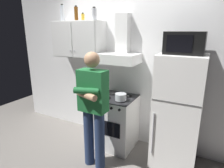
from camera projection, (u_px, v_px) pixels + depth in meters
name	position (u px, v px, depth m)	size (l,w,h in m)	color
ground_plane	(112.00, 153.00, 3.04)	(7.00, 7.00, 0.00)	slate
back_wall_tiled	(129.00, 64.00, 3.18)	(4.80, 0.10, 2.70)	white
upper_cabinet	(78.00, 39.00, 3.26)	(0.90, 0.37, 0.60)	silver
stove_oven	(116.00, 121.00, 3.15)	(0.60, 0.62, 0.87)	white
range_hood	(120.00, 50.00, 2.95)	(0.60, 0.44, 0.75)	white
refrigerator	(178.00, 112.00, 2.63)	(0.60, 0.62, 1.60)	white
microwave	(185.00, 43.00, 2.39)	(0.48, 0.37, 0.28)	black
person_standing	(93.00, 107.00, 2.53)	(0.38, 0.33, 1.64)	navy
cooking_pot	(121.00, 97.00, 2.86)	(0.27, 0.17, 0.10)	#B7BABF
bottle_vodka_clear	(62.00, 13.00, 3.31)	(0.07, 0.07, 0.28)	silver
bottle_canister_steel	(94.00, 14.00, 3.00)	(0.08, 0.08, 0.20)	#B2B5BA
bottle_beer_brown	(76.00, 14.00, 3.16)	(0.06, 0.06, 0.24)	brown
bottle_spice_jar	(83.00, 17.00, 3.16)	(0.06, 0.06, 0.13)	gold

